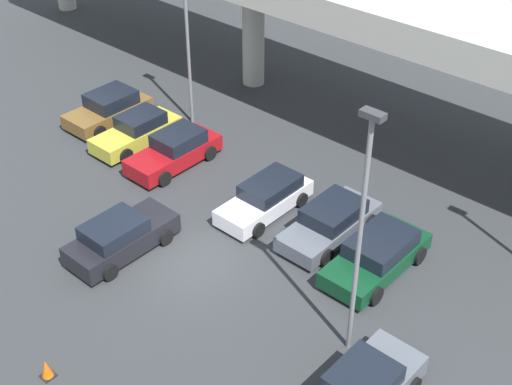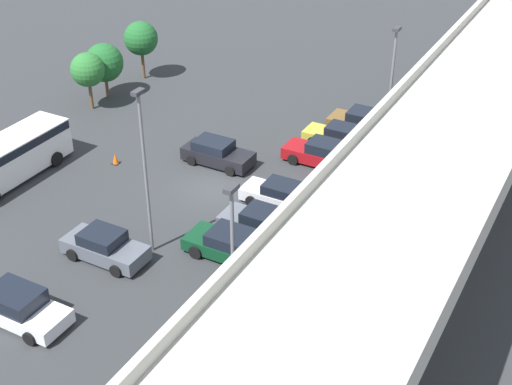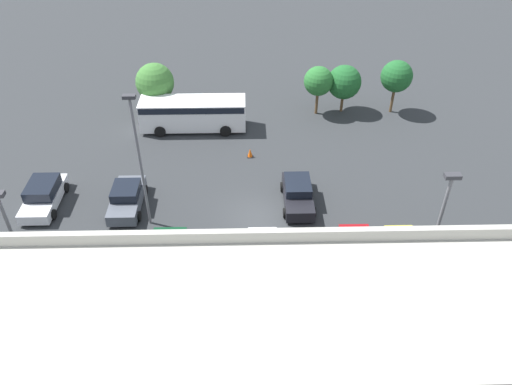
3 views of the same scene
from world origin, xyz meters
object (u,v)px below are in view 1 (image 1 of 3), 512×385
(parked_car_2, at_px, (175,151))
(lamp_post_mid_lot, at_px, (187,28))
(parked_car_0, at_px, (109,108))
(parked_car_1, at_px, (137,131))
(traffic_cone, at_px, (47,369))
(parked_car_3, at_px, (120,237))
(parked_car_6, at_px, (377,255))
(lamp_post_by_overpass, at_px, (361,224))
(parked_car_4, at_px, (266,198))
(parked_car_5, at_px, (331,222))

(parked_car_2, relative_size, lamp_post_mid_lot, 0.53)
(parked_car_0, height_order, lamp_post_mid_lot, lamp_post_mid_lot)
(parked_car_1, height_order, lamp_post_mid_lot, lamp_post_mid_lot)
(traffic_cone, bearing_deg, parked_car_3, 118.87)
(parked_car_6, bearing_deg, parked_car_3, -54.34)
(parked_car_1, height_order, lamp_post_by_overpass, lamp_post_by_overpass)
(parked_car_4, xyz_separation_m, parked_car_5, (3.02, 0.47, 0.00))
(parked_car_0, height_order, lamp_post_by_overpass, lamp_post_by_overpass)
(parked_car_1, bearing_deg, traffic_cone, 37.92)
(parked_car_2, height_order, parked_car_4, parked_car_2)
(parked_car_5, height_order, parked_car_6, parked_car_6)
(parked_car_5, relative_size, lamp_post_mid_lot, 0.55)
(parked_car_1, relative_size, lamp_post_mid_lot, 0.52)
(parked_car_3, distance_m, parked_car_6, 9.90)
(parked_car_1, relative_size, parked_car_2, 0.97)
(parked_car_0, relative_size, parked_car_5, 0.92)
(parked_car_2, bearing_deg, parked_car_6, 90.00)
(parked_car_0, height_order, parked_car_1, parked_car_0)
(parked_car_4, xyz_separation_m, lamp_post_by_overpass, (7.09, -3.92, 4.50))
(parked_car_0, relative_size, parked_car_1, 0.97)
(parked_car_2, relative_size, parked_car_4, 1.03)
(parked_car_2, relative_size, traffic_cone, 6.63)
(parked_car_0, xyz_separation_m, parked_car_3, (8.61, -6.33, 0.01))
(parked_car_4, xyz_separation_m, parked_car_6, (5.58, -0.02, 0.03))
(parked_car_1, relative_size, parked_car_4, 1.01)
(lamp_post_mid_lot, bearing_deg, parked_car_3, -59.22)
(parked_car_5, bearing_deg, parked_car_4, -81.19)
(lamp_post_mid_lot, bearing_deg, parked_car_0, -139.62)
(parked_car_6, relative_size, traffic_cone, 6.85)
(parked_car_0, bearing_deg, lamp_post_mid_lot, 130.38)
(parked_car_3, xyz_separation_m, traffic_cone, (3.10, -5.61, -0.41))
(parked_car_4, xyz_separation_m, lamp_post_mid_lot, (-7.86, 3.27, 4.36))
(parked_car_0, distance_m, parked_car_1, 2.84)
(parked_car_0, xyz_separation_m, lamp_post_mid_lot, (3.21, 2.73, 4.33))
(parked_car_6, distance_m, traffic_cone, 12.42)
(parked_car_1, xyz_separation_m, parked_car_4, (8.28, -0.03, -0.02))
(parked_car_4, bearing_deg, parked_car_3, -23.04)
(lamp_post_mid_lot, relative_size, lamp_post_by_overpass, 0.97)
(lamp_post_mid_lot, height_order, lamp_post_by_overpass, lamp_post_by_overpass)
(lamp_post_by_overpass, xyz_separation_m, traffic_cone, (-6.46, -7.48, -4.86))
(parked_car_6, xyz_separation_m, lamp_post_mid_lot, (-13.44, 3.29, 4.34))
(parked_car_1, height_order, traffic_cone, parked_car_1)
(lamp_post_by_overpass, bearing_deg, parked_car_5, 132.84)
(parked_car_5, distance_m, parked_car_6, 2.60)
(parked_car_4, distance_m, traffic_cone, 11.43)
(parked_car_0, xyz_separation_m, traffic_cone, (11.70, -11.94, -0.40))
(parked_car_1, xyz_separation_m, parked_car_5, (11.30, 0.44, -0.01))
(lamp_post_mid_lot, relative_size, traffic_cone, 12.44)
(parked_car_1, distance_m, parked_car_2, 2.71)
(parked_car_2, xyz_separation_m, parked_car_6, (11.15, 0.00, -0.02))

